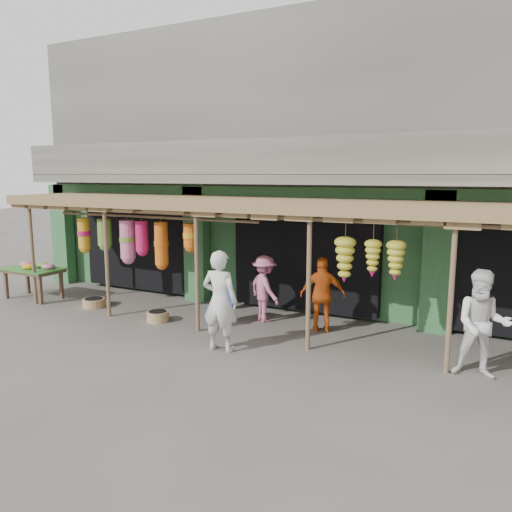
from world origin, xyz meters
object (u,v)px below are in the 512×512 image
at_px(flower_table, 34,270).
at_px(blue_chair, 222,302).
at_px(person_shopper, 265,289).
at_px(person_front, 220,301).
at_px(person_vendor, 323,295).
at_px(person_right, 482,324).

distance_m(flower_table, blue_chair, 5.69).
bearing_deg(person_shopper, person_front, 125.13).
bearing_deg(person_shopper, blue_chair, 72.04).
bearing_deg(flower_table, person_front, -9.78).
bearing_deg(person_vendor, person_shopper, -26.60).
distance_m(flower_table, person_front, 6.63).
xyz_separation_m(blue_chair, person_vendor, (2.18, 0.48, 0.31)).
distance_m(person_front, person_right, 4.54).
relative_size(flower_table, person_right, 0.90).
xyz_separation_m(flower_table, person_vendor, (7.86, 0.77, 0.02)).
bearing_deg(person_vendor, person_front, 34.57).
bearing_deg(person_vendor, blue_chair, -8.75).
distance_m(person_front, person_shopper, 2.11).
distance_m(person_front, person_vendor, 2.38).
bearing_deg(person_vendor, person_right, 139.23).
bearing_deg(person_right, person_shopper, 158.02).
xyz_separation_m(blue_chair, person_right, (5.30, -0.63, 0.40)).
xyz_separation_m(person_right, person_shopper, (-4.55, 1.24, -0.14)).
relative_size(person_front, person_vendor, 1.20).
distance_m(person_right, person_vendor, 3.32).
height_order(flower_table, blue_chair, flower_table).
xyz_separation_m(person_front, person_shopper, (-0.09, 2.10, -0.21)).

